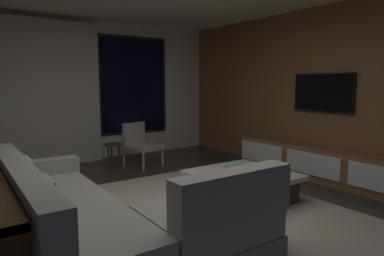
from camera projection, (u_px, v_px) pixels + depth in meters
name	position (u px, v px, depth m)	size (l,w,h in m)	color
floor	(171.00, 224.00, 3.64)	(9.20, 9.20, 0.00)	#332B26
back_wall_with_window	(66.00, 92.00, 6.37)	(6.60, 0.30, 2.70)	beige
media_wall	(341.00, 93.00, 5.21)	(0.12, 7.80, 2.70)	brown
area_rug	(203.00, 219.00, 3.76)	(3.20, 3.80, 0.01)	beige
sectional_couch	(101.00, 219.00, 3.03)	(1.98, 2.50, 0.82)	gray
coffee_table	(242.00, 186.00, 4.37)	(1.16, 1.16, 0.36)	#472A17
book_stack_on_coffee_table	(237.00, 168.00, 4.45)	(0.30, 0.19, 0.07)	#C892D6
accent_chair_near_window	(140.00, 142.00, 6.20)	(0.68, 0.69, 0.78)	#B2ADA0
side_stool	(113.00, 149.00, 5.90)	(0.32, 0.32, 0.46)	#333338
media_console	(324.00, 165.00, 5.23)	(0.46, 3.10, 0.52)	brown
mounted_tv	(323.00, 93.00, 5.35)	(0.05, 1.04, 0.60)	black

